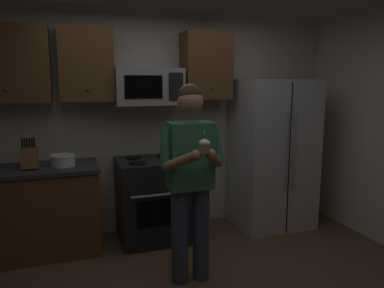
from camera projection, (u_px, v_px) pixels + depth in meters
wall_back at (156, 122)px, 4.47m from camera, size 4.40×0.10×2.60m
oven_range at (153, 199)px, 4.20m from camera, size 0.76×0.70×0.93m
microwave at (148, 87)px, 4.09m from camera, size 0.74×0.41×0.40m
refrigerator at (272, 154)px, 4.56m from camera, size 0.90×0.75×1.80m
cabinet_row_upper at (93, 65)px, 3.92m from camera, size 2.78×0.36×0.76m
counter_left at (28, 212)px, 3.80m from camera, size 1.44×0.66×0.92m
knife_block at (30, 157)px, 3.68m from camera, size 0.16×0.15×0.32m
bowl_large_white at (63, 160)px, 3.81m from camera, size 0.25×0.25×0.12m
person at (191, 173)px, 3.21m from camera, size 0.60×0.48×1.76m
cupcake at (204, 146)px, 2.85m from camera, size 0.09×0.09×0.17m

